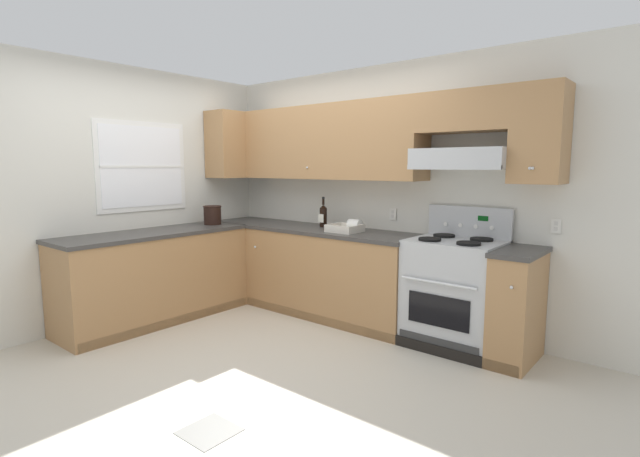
# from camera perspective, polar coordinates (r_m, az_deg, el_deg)

# --- Properties ---
(ground_plane) EXTENTS (7.04, 7.04, 0.00)m
(ground_plane) POSITION_cam_1_polar(r_m,az_deg,el_deg) (4.23, -9.81, -14.15)
(ground_plane) COLOR beige
(floor_accent_tile) EXTENTS (0.30, 0.30, 0.01)m
(floor_accent_tile) POSITION_cam_1_polar(r_m,az_deg,el_deg) (3.11, -13.19, -22.65)
(floor_accent_tile) COLOR slate
(floor_accent_tile) RESTS_ON ground_plane
(wall_back) EXTENTS (4.68, 0.57, 2.55)m
(wall_back) POSITION_cam_1_polar(r_m,az_deg,el_deg) (4.84, 6.83, 6.57)
(wall_back) COLOR silver
(wall_back) RESTS_ON ground_plane
(wall_left) EXTENTS (0.47, 4.00, 2.55)m
(wall_left) POSITION_cam_1_polar(r_m,az_deg,el_deg) (5.37, -19.48, 4.84)
(wall_left) COLOR silver
(wall_left) RESTS_ON ground_plane
(counter_back_run) EXTENTS (3.60, 0.65, 0.91)m
(counter_back_run) POSITION_cam_1_polar(r_m,az_deg,el_deg) (4.98, 0.68, -5.28)
(counter_back_run) COLOR #A87A4C
(counter_back_run) RESTS_ON ground_plane
(counter_left_run) EXTENTS (0.63, 1.91, 0.91)m
(counter_left_run) POSITION_cam_1_polar(r_m,az_deg,el_deg) (5.07, -19.23, -5.47)
(counter_left_run) COLOR #A87A4C
(counter_left_run) RESTS_ON ground_plane
(stove) EXTENTS (0.76, 0.62, 1.20)m
(stove) POSITION_cam_1_polar(r_m,az_deg,el_deg) (4.27, 15.82, -7.37)
(stove) COLOR #B7BABC
(stove) RESTS_ON ground_plane
(wine_bottle) EXTENTS (0.08, 0.08, 0.32)m
(wine_bottle) POSITION_cam_1_polar(r_m,az_deg,el_deg) (5.04, 0.40, 1.61)
(wine_bottle) COLOR black
(wine_bottle) RESTS_ON counter_back_run
(bowl) EXTENTS (0.31, 0.27, 0.07)m
(bowl) POSITION_cam_1_polar(r_m,az_deg,el_deg) (4.68, 2.99, -0.11)
(bowl) COLOR beige
(bowl) RESTS_ON counter_back_run
(bucket) EXTENTS (0.20, 0.20, 0.21)m
(bucket) POSITION_cam_1_polar(r_m,az_deg,el_deg) (5.39, -12.83, 1.64)
(bucket) COLOR black
(bucket) RESTS_ON counter_left_run
(paper_towel_roll) EXTENTS (0.13, 0.12, 0.12)m
(paper_towel_roll) POSITION_cam_1_polar(r_m,az_deg,el_deg) (4.77, 4.22, 0.43)
(paper_towel_roll) COLOR white
(paper_towel_roll) RESTS_ON counter_back_run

